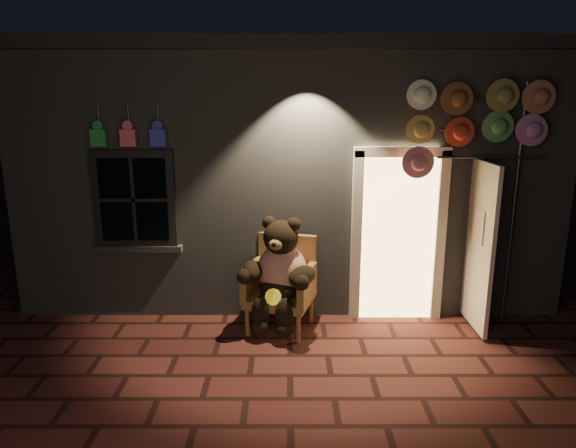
{
  "coord_description": "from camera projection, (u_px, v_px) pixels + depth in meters",
  "views": [
    {
      "loc": [
        -0.03,
        -4.71,
        2.77
      ],
      "look_at": [
        -0.02,
        1.0,
        1.35
      ],
      "focal_mm": 32.0,
      "sensor_mm": 36.0,
      "label": 1
    }
  ],
  "objects": [
    {
      "name": "shop_building",
      "position": [
        289.0,
        160.0,
        8.69
      ],
      "size": [
        7.3,
        5.95,
        3.51
      ],
      "color": "slate",
      "rests_on": "ground"
    },
    {
      "name": "wicker_armchair",
      "position": [
        282.0,
        283.0,
        6.26
      ],
      "size": [
        0.93,
        0.88,
        1.12
      ],
      "rotation": [
        0.0,
        0.0,
        -0.3
      ],
      "color": "#A1733E",
      "rests_on": "ground"
    },
    {
      "name": "hat_rack",
      "position": [
        474.0,
        122.0,
        5.88
      ],
      "size": [
        1.74,
        0.22,
        2.97
      ],
      "color": "#59595E",
      "rests_on": "ground"
    },
    {
      "name": "ground",
      "position": [
        290.0,
        376.0,
        5.24
      ],
      "size": [
        60.0,
        60.0,
        0.0
      ],
      "primitive_type": "plane",
      "color": "#562721",
      "rests_on": "ground"
    },
    {
      "name": "teddy_bear",
      "position": [
        280.0,
        274.0,
        6.09
      ],
      "size": [
        0.94,
        0.85,
        1.34
      ],
      "rotation": [
        0.0,
        0.0,
        -0.3
      ],
      "color": "red",
      "rests_on": "ground"
    }
  ]
}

